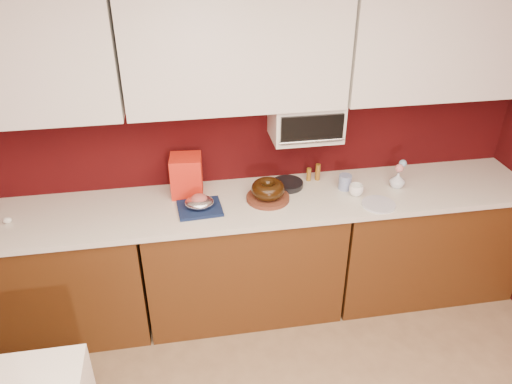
{
  "coord_description": "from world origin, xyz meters",
  "views": [
    {
      "loc": [
        -0.38,
        -0.83,
        2.6
      ],
      "look_at": [
        0.08,
        1.84,
        1.02
      ],
      "focal_mm": 35.0,
      "sensor_mm": 36.0,
      "label": 1
    }
  ],
  "objects_px": {
    "foil_ham_nest": "(199,202)",
    "blue_jar": "(345,182)",
    "flower_vase": "(398,179)",
    "bundt_cake": "(268,189)",
    "coffee_mug": "(356,189)",
    "pandoro_box": "(187,176)",
    "toaster_oven": "(306,120)"
  },
  "relations": [
    {
      "from": "bundt_cake",
      "to": "flower_vase",
      "type": "relative_size",
      "value": 1.78
    },
    {
      "from": "bundt_cake",
      "to": "blue_jar",
      "type": "bearing_deg",
      "value": 5.65
    },
    {
      "from": "toaster_oven",
      "to": "bundt_cake",
      "type": "relative_size",
      "value": 2.04
    },
    {
      "from": "pandoro_box",
      "to": "flower_vase",
      "type": "distance_m",
      "value": 1.43
    },
    {
      "from": "blue_jar",
      "to": "coffee_mug",
      "type": "bearing_deg",
      "value": -63.76
    },
    {
      "from": "bundt_cake",
      "to": "toaster_oven",
      "type": "bearing_deg",
      "value": 31.91
    },
    {
      "from": "blue_jar",
      "to": "flower_vase",
      "type": "relative_size",
      "value": 0.83
    },
    {
      "from": "foil_ham_nest",
      "to": "pandoro_box",
      "type": "xyz_separation_m",
      "value": [
        -0.06,
        0.22,
        0.08
      ]
    },
    {
      "from": "flower_vase",
      "to": "coffee_mug",
      "type": "bearing_deg",
      "value": -169.91
    },
    {
      "from": "bundt_cake",
      "to": "blue_jar",
      "type": "relative_size",
      "value": 2.14
    },
    {
      "from": "bundt_cake",
      "to": "coffee_mug",
      "type": "height_order",
      "value": "bundt_cake"
    },
    {
      "from": "toaster_oven",
      "to": "blue_jar",
      "type": "bearing_deg",
      "value": -24.15
    },
    {
      "from": "blue_jar",
      "to": "foil_ham_nest",
      "type": "bearing_deg",
      "value": -174.06
    },
    {
      "from": "coffee_mug",
      "to": "toaster_oven",
      "type": "bearing_deg",
      "value": 145.56
    },
    {
      "from": "coffee_mug",
      "to": "blue_jar",
      "type": "height_order",
      "value": "blue_jar"
    },
    {
      "from": "toaster_oven",
      "to": "pandoro_box",
      "type": "xyz_separation_m",
      "value": [
        -0.79,
        -0.01,
        -0.34
      ]
    },
    {
      "from": "foil_ham_nest",
      "to": "coffee_mug",
      "type": "bearing_deg",
      "value": 0.46
    },
    {
      "from": "bundt_cake",
      "to": "foil_ham_nest",
      "type": "relative_size",
      "value": 1.2
    },
    {
      "from": "foil_ham_nest",
      "to": "flower_vase",
      "type": "distance_m",
      "value": 1.36
    },
    {
      "from": "pandoro_box",
      "to": "blue_jar",
      "type": "xyz_separation_m",
      "value": [
        1.06,
        -0.11,
        -0.09
      ]
    },
    {
      "from": "toaster_oven",
      "to": "pandoro_box",
      "type": "relative_size",
      "value": 1.63
    },
    {
      "from": "blue_jar",
      "to": "flower_vase",
      "type": "distance_m",
      "value": 0.36
    },
    {
      "from": "pandoro_box",
      "to": "bundt_cake",
      "type": "bearing_deg",
      "value": -12.56
    },
    {
      "from": "toaster_oven",
      "to": "flower_vase",
      "type": "xyz_separation_m",
      "value": [
        0.63,
        -0.16,
        -0.41
      ]
    },
    {
      "from": "bundt_cake",
      "to": "coffee_mug",
      "type": "relative_size",
      "value": 2.37
    },
    {
      "from": "foil_ham_nest",
      "to": "coffee_mug",
      "type": "xyz_separation_m",
      "value": [
        1.04,
        0.01,
        -0.01
      ]
    },
    {
      "from": "toaster_oven",
      "to": "blue_jar",
      "type": "distance_m",
      "value": 0.51
    },
    {
      "from": "foil_ham_nest",
      "to": "coffee_mug",
      "type": "height_order",
      "value": "coffee_mug"
    },
    {
      "from": "foil_ham_nest",
      "to": "blue_jar",
      "type": "height_order",
      "value": "blue_jar"
    },
    {
      "from": "bundt_cake",
      "to": "pandoro_box",
      "type": "bearing_deg",
      "value": 162.17
    },
    {
      "from": "foil_ham_nest",
      "to": "pandoro_box",
      "type": "distance_m",
      "value": 0.24
    },
    {
      "from": "coffee_mug",
      "to": "flower_vase",
      "type": "relative_size",
      "value": 0.75
    }
  ]
}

